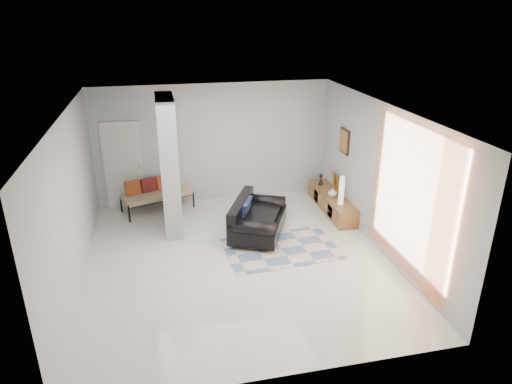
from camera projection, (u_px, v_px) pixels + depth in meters
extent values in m
plane|color=beige|center=(238.00, 259.00, 8.54)|extent=(6.00, 6.00, 0.00)
plane|color=white|center=(235.00, 111.00, 7.48)|extent=(6.00, 6.00, 0.00)
plane|color=#B3B6B8|center=(214.00, 143.00, 10.72)|extent=(6.00, 0.00, 6.00)
plane|color=#B3B6B8|center=(282.00, 284.00, 5.30)|extent=(6.00, 0.00, 6.00)
plane|color=#B3B6B8|center=(71.00, 203.00, 7.46)|extent=(0.00, 6.00, 6.00)
plane|color=#B3B6B8|center=(380.00, 178.00, 8.56)|extent=(0.00, 6.00, 6.00)
cube|color=#9A9FA1|center=(169.00, 166.00, 9.24)|extent=(0.35, 1.20, 2.80)
cube|color=silver|center=(123.00, 165.00, 10.41)|extent=(0.85, 0.06, 2.04)
plane|color=#F1723F|center=(409.00, 200.00, 7.49)|extent=(0.00, 2.55, 2.55)
cube|color=#38220F|center=(344.00, 141.00, 10.00)|extent=(0.04, 0.45, 0.55)
cube|color=brown|center=(332.00, 202.00, 10.51)|extent=(0.45, 2.06, 0.40)
cube|color=#38220F|center=(330.00, 211.00, 10.05)|extent=(0.02, 0.27, 0.28)
cube|color=#38220F|center=(316.00, 196.00, 10.88)|extent=(0.02, 0.27, 0.28)
cube|color=gold|center=(336.00, 181.00, 10.65)|extent=(0.09, 0.32, 0.40)
cube|color=silver|center=(336.00, 200.00, 9.97)|extent=(0.04, 0.10, 0.12)
cylinder|color=silver|center=(233.00, 246.00, 8.91)|extent=(0.05, 0.05, 0.10)
cylinder|color=silver|center=(248.00, 217.00, 10.11)|extent=(0.05, 0.05, 0.10)
cylinder|color=silver|center=(270.00, 250.00, 8.77)|extent=(0.05, 0.05, 0.10)
cylinder|color=silver|center=(281.00, 220.00, 9.97)|extent=(0.05, 0.05, 0.10)
cube|color=black|center=(258.00, 224.00, 9.36)|extent=(1.50, 1.81, 0.30)
cube|color=black|center=(241.00, 208.00, 9.31)|extent=(0.83, 1.51, 0.36)
cylinder|color=black|center=(252.00, 228.00, 8.68)|extent=(0.93, 0.62, 0.28)
cylinder|color=black|center=(265.00, 201.00, 9.88)|extent=(0.93, 0.62, 0.28)
cube|color=black|center=(247.00, 207.00, 9.28)|extent=(0.36, 0.58, 0.31)
cylinder|color=black|center=(129.00, 214.00, 9.92)|extent=(0.04, 0.04, 0.40)
cylinder|color=black|center=(194.00, 200.00, 10.66)|extent=(0.04, 0.04, 0.40)
cylinder|color=black|center=(121.00, 204.00, 10.42)|extent=(0.04, 0.04, 0.40)
cylinder|color=black|center=(183.00, 191.00, 11.15)|extent=(0.04, 0.04, 0.40)
cube|color=#C8B892|center=(157.00, 195.00, 10.47)|extent=(1.67, 1.10, 0.12)
cube|color=#9B3D1C|center=(133.00, 188.00, 10.26)|extent=(0.37, 0.27, 0.33)
cube|color=maroon|center=(148.00, 185.00, 10.44)|extent=(0.37, 0.27, 0.33)
cube|color=#9B3D1C|center=(163.00, 182.00, 10.61)|extent=(0.37, 0.27, 0.33)
cube|color=#C5B697|center=(281.00, 249.00, 8.90)|extent=(2.25, 1.58, 0.01)
cylinder|color=silver|center=(342.00, 190.00, 9.82)|extent=(0.12, 0.12, 0.63)
imported|color=white|center=(332.00, 192.00, 10.28)|extent=(0.21, 0.21, 0.21)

